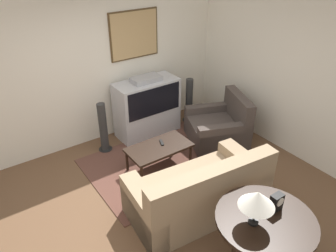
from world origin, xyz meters
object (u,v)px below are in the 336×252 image
Objects in this scene: console_table at (266,223)px; armchair at (219,127)px; couch at (199,193)px; speaker_tower_right at (189,102)px; speaker_tower_left at (103,129)px; mantel_clock at (276,202)px; table_lamp at (257,199)px; coffee_table at (159,149)px; tv at (147,107)px.

armchair is at bearing 57.65° from console_table.
speaker_tower_right is at bearing -119.36° from couch.
armchair is 0.95m from speaker_tower_right.
couch reaches higher than console_table.
console_table is at bearing -82.02° from speaker_tower_left.
speaker_tower_right is at bearing 0.00° from speaker_tower_left.
table_lamp is at bearing 179.81° from mantel_clock.
mantel_clock reaches higher than speaker_tower_left.
couch is at bearing -94.80° from coffee_table.
tv is 0.61× the size of couch.
coffee_table is at bearing -89.23° from couch.
armchair is 1.39m from coffee_table.
tv is at bearing -115.38° from armchair.
couch is 1.90m from armchair.
armchair is 2.84m from table_lamp.
coffee_table is at bearing -144.31° from speaker_tower_right.
speaker_tower_right reaches higher than coffee_table.
couch is 2.18m from speaker_tower_left.
couch reaches higher than armchair.
speaker_tower_left is 1.00× the size of speaker_tower_right.
speaker_tower_left is (-0.29, 3.15, -0.62)m from table_lamp.
speaker_tower_right is at bearing -159.20° from armchair.
console_table is 2.55× the size of table_lamp.
speaker_tower_left is (-0.45, 3.20, -0.22)m from console_table.
table_lamp reaches higher than couch.
table_lamp is (-1.59, -2.22, 0.77)m from armchair.
table_lamp is (-0.66, -3.23, 0.50)m from tv.
coffee_table is (-0.45, -1.08, -0.17)m from tv.
table_lamp is at bearing 88.82° from couch.
console_table is at bearing -167.13° from mantel_clock.
tv is 3.31m from console_table.
mantel_clock is (0.23, -1.01, 0.49)m from couch.
speaker_tower_left is 1.90m from speaker_tower_right.
couch is at bearing -103.80° from tv.
tv reaches higher than speaker_tower_left.
tv reaches higher than speaker_tower_right.
armchair is 1.15× the size of console_table.
couch reaches higher than speaker_tower_right.
speaker_tower_left is at bearing -94.47° from armchair.
coffee_table is 4.98× the size of mantel_clock.
tv is 1.08× the size of console_table.
coffee_table is at bearing 88.61° from console_table.
speaker_tower_right is (1.26, 3.15, -0.39)m from mantel_clock.
armchair is at bearing 54.28° from table_lamp.
mantel_clock is (-1.24, -2.22, 0.54)m from armchair.
couch is 1.11m from console_table.
coffee_table is 2.21m from console_table.
mantel_clock is at bearing 108.49° from couch.
armchair is 2.70m from console_table.
console_table is 3.24m from speaker_tower_left.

